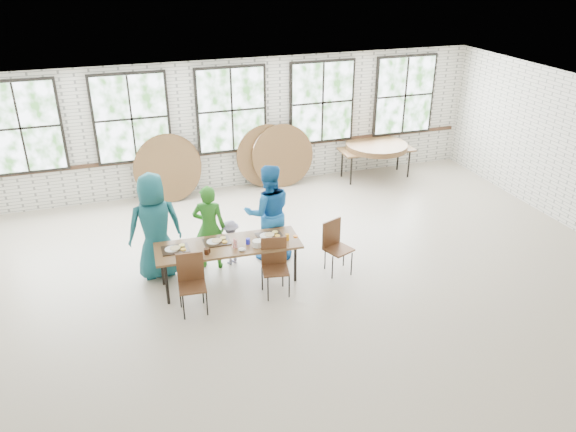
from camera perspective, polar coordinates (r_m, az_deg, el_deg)
name	(u,v)px	position (r m, az deg, el deg)	size (l,w,h in m)	color
room	(232,112)	(12.97, -5.75, 10.47)	(12.00, 12.00, 12.00)	#B1A38C
dining_table	(228,247)	(9.39, -6.10, -3.18)	(2.44, 0.92, 0.74)	brown
chair_near_left	(191,278)	(8.89, -9.79, -6.20)	(0.46, 0.44, 0.95)	#50301A
chair_near_right	(275,261)	(9.19, -1.37, -4.63)	(0.49, 0.47, 0.95)	#50301A
chair_spare	(335,242)	(9.81, 4.79, -2.66)	(0.54, 0.53, 0.95)	#50301A
adult_teal	(155,226)	(9.72, -13.37, -1.04)	(0.92, 0.60, 1.88)	#1B5D69
adult_green	(209,227)	(9.89, -8.00, -1.14)	(0.57, 0.37, 1.56)	#266C1C
toddler	(231,242)	(10.11, -5.83, -2.66)	(0.55, 0.31, 0.84)	#221647
adult_blue	(268,213)	(10.05, -2.02, 0.35)	(0.88, 0.68, 1.81)	#175EA7
storage_table	(376,151)	(14.02, 8.96, 6.56)	(1.83, 0.81, 0.74)	brown
tabletop_clutter	(233,243)	(9.34, -5.64, -2.79)	(2.09, 0.63, 0.11)	black
round_tops_stacked	(377,146)	(13.98, 8.99, 7.02)	(1.50, 1.50, 0.13)	brown
round_tops_leaning	(223,162)	(13.04, -6.62, 5.47)	(4.20, 0.44, 1.50)	brown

